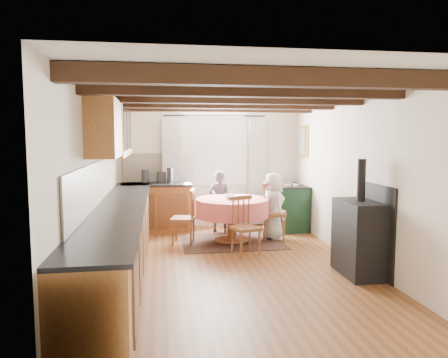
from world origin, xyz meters
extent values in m
cube|color=brown|center=(0.00, 0.00, 0.00)|extent=(3.60, 5.50, 0.00)
cube|color=white|center=(0.00, 0.00, 2.40)|extent=(3.60, 5.50, 0.00)
cube|color=silver|center=(0.00, 2.75, 1.20)|extent=(3.60, 0.00, 2.40)
cube|color=silver|center=(0.00, -2.75, 1.20)|extent=(3.60, 0.00, 2.40)
cube|color=silver|center=(-1.80, 0.00, 1.20)|extent=(0.00, 5.50, 2.40)
cube|color=silver|center=(1.80, 0.00, 1.20)|extent=(0.00, 5.50, 2.40)
cube|color=black|center=(0.00, -2.00, 2.31)|extent=(3.60, 0.16, 0.16)
cube|color=black|center=(0.00, -1.00, 2.31)|extent=(3.60, 0.16, 0.16)
cube|color=black|center=(0.00, 0.00, 2.31)|extent=(3.60, 0.16, 0.16)
cube|color=black|center=(0.00, 1.00, 2.31)|extent=(3.60, 0.16, 0.16)
cube|color=black|center=(0.00, 2.00, 2.31)|extent=(3.60, 0.16, 0.16)
cube|color=beige|center=(-1.78, 0.30, 1.20)|extent=(0.02, 4.50, 0.55)
cube|color=beige|center=(-1.00, 2.73, 1.20)|extent=(1.40, 0.02, 0.55)
cube|color=#A1682C|center=(-1.50, 0.00, 0.44)|extent=(0.60, 5.30, 0.88)
cube|color=#A1682C|center=(-1.05, 2.45, 0.44)|extent=(1.30, 0.60, 0.88)
cube|color=black|center=(-1.48, 0.00, 0.90)|extent=(0.64, 5.30, 0.04)
cube|color=black|center=(-1.05, 2.43, 0.90)|extent=(1.30, 0.64, 0.04)
cube|color=#A1682C|center=(-1.63, 1.20, 1.95)|extent=(0.34, 1.80, 0.90)
cube|color=#A1682C|center=(-1.63, -0.30, 1.90)|extent=(0.34, 0.90, 0.70)
cube|color=white|center=(0.10, 2.73, 1.60)|extent=(1.34, 0.03, 1.54)
cube|color=white|center=(0.10, 2.74, 1.60)|extent=(1.20, 0.01, 1.40)
cube|color=beige|center=(-0.75, 2.65, 1.10)|extent=(0.35, 0.10, 2.10)
cube|color=beige|center=(0.95, 2.65, 1.10)|extent=(0.35, 0.10, 2.10)
cylinder|color=black|center=(0.10, 2.65, 2.20)|extent=(2.00, 0.03, 0.03)
cube|color=gold|center=(1.77, 2.30, 1.70)|extent=(0.04, 0.50, 0.60)
cylinder|color=silver|center=(1.05, 2.72, 1.70)|extent=(0.30, 0.02, 0.30)
cube|color=#492F28|center=(0.23, 1.43, 0.01)|extent=(1.71, 1.33, 0.01)
imported|color=#424251|center=(0.13, 2.19, 0.58)|extent=(0.49, 0.40, 1.17)
imported|color=silver|center=(0.98, 1.51, 0.59)|extent=(0.48, 0.63, 1.17)
imported|color=silver|center=(0.24, 1.43, 0.77)|extent=(0.21, 0.21, 0.05)
imported|color=silver|center=(0.20, 1.40, 0.77)|extent=(0.21, 0.21, 0.06)
imported|color=silver|center=(0.21, 1.30, 0.79)|extent=(0.14, 0.14, 0.09)
cylinder|color=#262628|center=(-1.25, 2.53, 1.05)|extent=(0.15, 0.15, 0.26)
cylinder|color=#262628|center=(-0.95, 2.47, 1.02)|extent=(0.19, 0.19, 0.21)
cylinder|color=#262628|center=(-0.79, 2.41, 1.07)|extent=(0.11, 0.11, 0.30)
camera|label=1|loc=(-0.96, -5.58, 1.81)|focal=33.88mm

